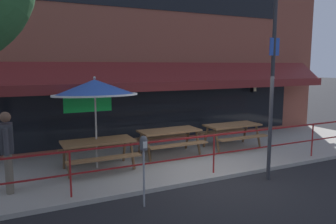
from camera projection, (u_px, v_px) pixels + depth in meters
The scene contains 11 objects.
ground_plane at pixel (220, 180), 7.90m from camera, with size 120.00×120.00×0.00m, color black.
patio_deck at pixel (181, 157), 9.67m from camera, with size 15.00×4.00×0.10m, color #9E998E.
restaurant_building at pixel (151, 36), 11.12m from camera, with size 15.00×1.60×7.53m.
patio_railing at pixel (214, 145), 8.05m from camera, with size 13.84×0.04×0.97m.
picnic_table_left at pixel (98, 146), 8.32m from camera, with size 1.80×1.42×0.76m.
picnic_table_centre at pixel (169, 135), 9.67m from camera, with size 1.80×1.42×0.76m.
picnic_table_right at pixel (232, 129), 10.57m from camera, with size 1.80×1.42×0.76m.
patio_umbrella_left at pixel (95, 88), 8.26m from camera, with size 2.14×2.14×2.38m.
pedestrian_walking at pixel (7, 148), 6.78m from camera, with size 0.26×0.62×1.71m.
parking_meter_near at pixel (144, 150), 6.27m from camera, with size 0.15×0.16×1.42m.
street_sign_pole at pixel (272, 86), 7.65m from camera, with size 0.28×0.09×4.41m.
Camera 1 is at (-4.47, -6.25, 2.75)m, focal length 35.00 mm.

